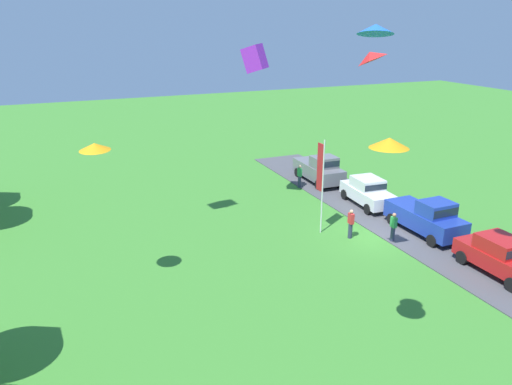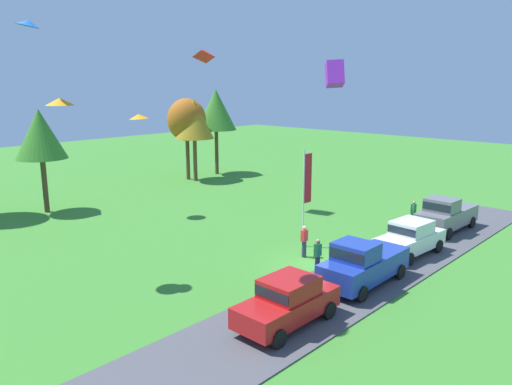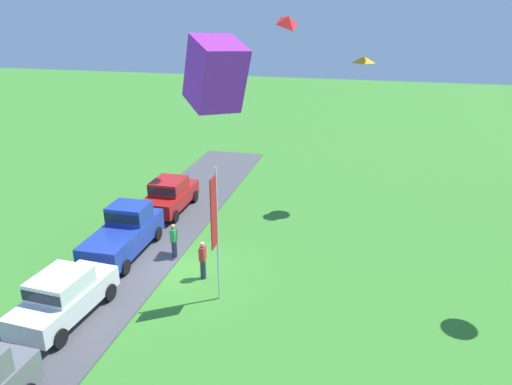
{
  "view_description": "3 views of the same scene",
  "coord_description": "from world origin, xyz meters",
  "px_view_note": "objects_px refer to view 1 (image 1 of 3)",
  "views": [
    {
      "loc": [
        -21.2,
        16.34,
        11.64
      ],
      "look_at": [
        1.7,
        6.49,
        3.04
      ],
      "focal_mm": 35.0,
      "sensor_mm": 36.0,
      "label": 1
    },
    {
      "loc": [
        -19.49,
        -13.92,
        9.02
      ],
      "look_at": [
        -0.82,
        3.51,
        3.34
      ],
      "focal_mm": 35.0,
      "sensor_mm": 36.0,
      "label": 2
    },
    {
      "loc": [
        17.94,
        7.8,
        11.01
      ],
      "look_at": [
        -0.44,
        3.33,
        3.77
      ],
      "focal_mm": 35.0,
      "sensor_mm": 36.0,
      "label": 3
    }
  ],
  "objects_px": {
    "kite_box_over_trees": "(255,58)",
    "kite_delta_high_right": "(389,143)",
    "car_sedan_far_end": "(501,255)",
    "car_sedan_by_flagpole": "(368,191)",
    "person_beside_suv": "(393,227)",
    "kite_diamond_near_flag": "(369,57)",
    "person_watching_sky": "(351,224)",
    "kite_delta_topmost": "(376,29)",
    "person_on_lawn": "(300,176)",
    "car_pickup_mid_row": "(320,169)",
    "car_pickup_near_entrance": "(427,217)",
    "flag_banner": "(321,174)",
    "kite_delta_low_drifter": "(95,147)"
  },
  "relations": [
    {
      "from": "car_sedan_far_end",
      "to": "kite_box_over_trees",
      "type": "relative_size",
      "value": 3.0
    },
    {
      "from": "kite_delta_topmost",
      "to": "car_pickup_mid_row",
      "type": "bearing_deg",
      "value": -27.6
    },
    {
      "from": "person_beside_suv",
      "to": "kite_delta_low_drifter",
      "type": "bearing_deg",
      "value": 88.02
    },
    {
      "from": "kite_delta_topmost",
      "to": "kite_delta_low_drifter",
      "type": "bearing_deg",
      "value": 33.97
    },
    {
      "from": "car_pickup_near_entrance",
      "to": "person_watching_sky",
      "type": "relative_size",
      "value": 2.93
    },
    {
      "from": "car_pickup_mid_row",
      "to": "kite_delta_high_right",
      "type": "relative_size",
      "value": 4.2
    },
    {
      "from": "flag_banner",
      "to": "car_sedan_by_flagpole",
      "type": "bearing_deg",
      "value": -64.42
    },
    {
      "from": "car_sedan_by_flagpole",
      "to": "kite_delta_low_drifter",
      "type": "distance_m",
      "value": 18.84
    },
    {
      "from": "kite_delta_topmost",
      "to": "person_on_lawn",
      "type": "bearing_deg",
      "value": -23.52
    },
    {
      "from": "car_sedan_by_flagpole",
      "to": "person_on_lawn",
      "type": "xyz_separation_m",
      "value": [
        5.15,
        2.33,
        -0.16
      ]
    },
    {
      "from": "person_watching_sky",
      "to": "kite_box_over_trees",
      "type": "xyz_separation_m",
      "value": [
        6.68,
        3.0,
        8.63
      ]
    },
    {
      "from": "car_sedan_by_flagpole",
      "to": "kite_delta_topmost",
      "type": "distance_m",
      "value": 20.81
    },
    {
      "from": "person_watching_sky",
      "to": "kite_box_over_trees",
      "type": "distance_m",
      "value": 11.32
    },
    {
      "from": "car_pickup_near_entrance",
      "to": "kite_delta_topmost",
      "type": "relative_size",
      "value": 5.19
    },
    {
      "from": "kite_diamond_near_flag",
      "to": "kite_delta_topmost",
      "type": "bearing_deg",
      "value": 145.23
    },
    {
      "from": "kite_box_over_trees",
      "to": "person_beside_suv",
      "type": "bearing_deg",
      "value": -148.87
    },
    {
      "from": "kite_box_over_trees",
      "to": "kite_delta_topmost",
      "type": "bearing_deg",
      "value": 167.19
    },
    {
      "from": "person_beside_suv",
      "to": "kite_delta_topmost",
      "type": "bearing_deg",
      "value": 135.91
    },
    {
      "from": "kite_diamond_near_flag",
      "to": "car_sedan_by_flagpole",
      "type": "bearing_deg",
      "value": -38.47
    },
    {
      "from": "car_sedan_far_end",
      "to": "kite_delta_low_drifter",
      "type": "distance_m",
      "value": 19.27
    },
    {
      "from": "car_sedan_far_end",
      "to": "person_watching_sky",
      "type": "xyz_separation_m",
      "value": [
        6.46,
        4.2,
        -0.16
      ]
    },
    {
      "from": "person_beside_suv",
      "to": "kite_box_over_trees",
      "type": "relative_size",
      "value": 1.17
    },
    {
      "from": "car_sedan_far_end",
      "to": "person_on_lawn",
      "type": "relative_size",
      "value": 2.58
    },
    {
      "from": "kite_box_over_trees",
      "to": "kite_delta_high_right",
      "type": "height_order",
      "value": "kite_box_over_trees"
    },
    {
      "from": "kite_delta_high_right",
      "to": "kite_delta_topmost",
      "type": "xyz_separation_m",
      "value": [
        -0.53,
        1.18,
        3.25
      ]
    },
    {
      "from": "person_beside_suv",
      "to": "kite_box_over_trees",
      "type": "distance_m",
      "value": 12.77
    },
    {
      "from": "car_pickup_near_entrance",
      "to": "kite_delta_low_drifter",
      "type": "relative_size",
      "value": 3.94
    },
    {
      "from": "car_sedan_by_flagpole",
      "to": "person_watching_sky",
      "type": "height_order",
      "value": "car_sedan_by_flagpole"
    },
    {
      "from": "person_beside_suv",
      "to": "kite_delta_topmost",
      "type": "xyz_separation_m",
      "value": [
        -9.03,
        8.75,
        10.57
      ]
    },
    {
      "from": "car_pickup_near_entrance",
      "to": "kite_delta_topmost",
      "type": "bearing_deg",
      "value": 129.22
    },
    {
      "from": "person_on_lawn",
      "to": "car_pickup_near_entrance",
      "type": "bearing_deg",
      "value": -165.84
    },
    {
      "from": "car_pickup_near_entrance",
      "to": "person_watching_sky",
      "type": "distance_m",
      "value": 4.46
    },
    {
      "from": "kite_diamond_near_flag",
      "to": "kite_delta_high_right",
      "type": "height_order",
      "value": "kite_diamond_near_flag"
    },
    {
      "from": "car_sedan_far_end",
      "to": "car_sedan_by_flagpole",
      "type": "relative_size",
      "value": 0.98
    },
    {
      "from": "kite_diamond_near_flag",
      "to": "person_watching_sky",
      "type": "bearing_deg",
      "value": -31.62
    },
    {
      "from": "flag_banner",
      "to": "car_sedan_far_end",
      "type": "bearing_deg",
      "value": -146.42
    },
    {
      "from": "car_pickup_near_entrance",
      "to": "car_pickup_mid_row",
      "type": "height_order",
      "value": "same"
    },
    {
      "from": "car_sedan_by_flagpole",
      "to": "flag_banner",
      "type": "xyz_separation_m",
      "value": [
        -2.43,
        5.08,
        2.43
      ]
    },
    {
      "from": "person_beside_suv",
      "to": "kite_diamond_near_flag",
      "type": "height_order",
      "value": "kite_diamond_near_flag"
    },
    {
      "from": "car_sedan_far_end",
      "to": "kite_box_over_trees",
      "type": "xyz_separation_m",
      "value": [
        13.14,
        7.2,
        8.46
      ]
    },
    {
      "from": "car_pickup_near_entrance",
      "to": "car_sedan_far_end",
      "type": "bearing_deg",
      "value": 179.29
    },
    {
      "from": "person_beside_suv",
      "to": "kite_delta_high_right",
      "type": "relative_size",
      "value": 1.42
    },
    {
      "from": "car_sedan_by_flagpole",
      "to": "kite_box_over_trees",
      "type": "xyz_separation_m",
      "value": [
        2.68,
        6.95,
        8.46
      ]
    },
    {
      "from": "car_pickup_near_entrance",
      "to": "car_pickup_mid_row",
      "type": "bearing_deg",
      "value": 3.87
    },
    {
      "from": "car_sedan_by_flagpole",
      "to": "car_pickup_mid_row",
      "type": "bearing_deg",
      "value": 4.37
    },
    {
      "from": "car_sedan_by_flagpole",
      "to": "flag_banner",
      "type": "relative_size",
      "value": 0.82
    },
    {
      "from": "kite_diamond_near_flag",
      "to": "kite_delta_high_right",
      "type": "relative_size",
      "value": 0.76
    },
    {
      "from": "car_sedan_by_flagpole",
      "to": "flag_banner",
      "type": "bearing_deg",
      "value": 115.58
    },
    {
      "from": "flag_banner",
      "to": "person_watching_sky",
      "type": "bearing_deg",
      "value": -144.2
    },
    {
      "from": "car_pickup_near_entrance",
      "to": "person_beside_suv",
      "type": "bearing_deg",
      "value": 91.52
    }
  ]
}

